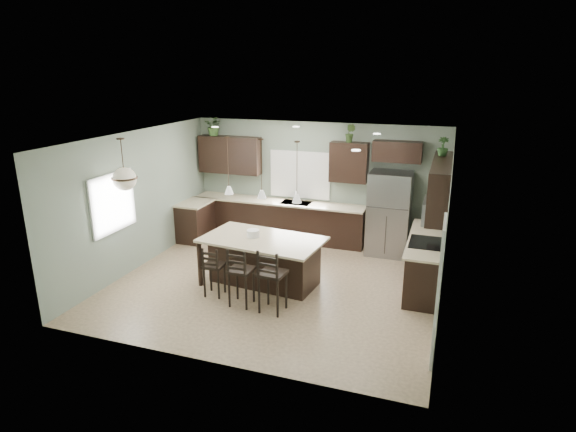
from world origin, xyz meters
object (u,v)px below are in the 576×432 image
Objects in this scene: serving_dish at (253,233)px; bar_stool_right at (273,280)px; plant_back_left at (214,126)px; kitchen_island at (263,261)px; bar_stool_left at (214,271)px; bar_stool_center at (241,276)px; refrigerator at (389,214)px.

bar_stool_right reaches higher than serving_dish.
serving_dish is 3.75m from plant_back_left.
plant_back_left is (-2.30, 2.66, 2.17)m from kitchen_island.
bar_stool_right is (1.21, -0.22, 0.10)m from bar_stool_left.
bar_stool_center reaches higher than serving_dish.
plant_back_left is (-2.26, 3.57, 2.10)m from bar_stool_center.
kitchen_island is at bearing -49.17° from plant_back_left.
plant_back_left reaches higher than serving_dish.
serving_dish is at bearing 100.68° from bar_stool_center.
kitchen_island is 2.08× the size of bar_stool_center.
kitchen_island is 0.98m from bar_stool_left.
bar_stool_center is (-0.04, -0.91, 0.08)m from kitchen_island.
bar_stool_center is 4.72m from plant_back_left.
plant_back_left is at bearing 128.52° from serving_dish.
refrigerator reaches higher than kitchen_island.
bar_stool_right is (0.76, -0.97, -0.42)m from serving_dish.
plant_back_left is at bearing 133.64° from bar_stool_right.
serving_dish is 0.51× the size of plant_back_left.
bar_stool_right is (0.56, -0.95, 0.11)m from kitchen_island.
bar_stool_left is (-2.67, -3.12, -0.45)m from refrigerator.
bar_stool_left is 2.03× the size of plant_back_left.
plant_back_left is (-2.86, 3.61, 2.06)m from bar_stool_right.
kitchen_island is 4.13m from plant_back_left.
refrigerator is 3.94× the size of plant_back_left.
refrigerator is at bearing 46.85° from serving_dish.
refrigerator reaches higher than bar_stool_left.
bar_stool_left is 4.34m from plant_back_left.
bar_stool_center is at bearing -80.09° from serving_dish.
bar_stool_left is at bearing 174.84° from bar_stool_right.
refrigerator is 3.66m from bar_stool_right.
bar_stool_right is at bearing -53.11° from kitchen_island.
bar_stool_left is at bearing -121.26° from serving_dish.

